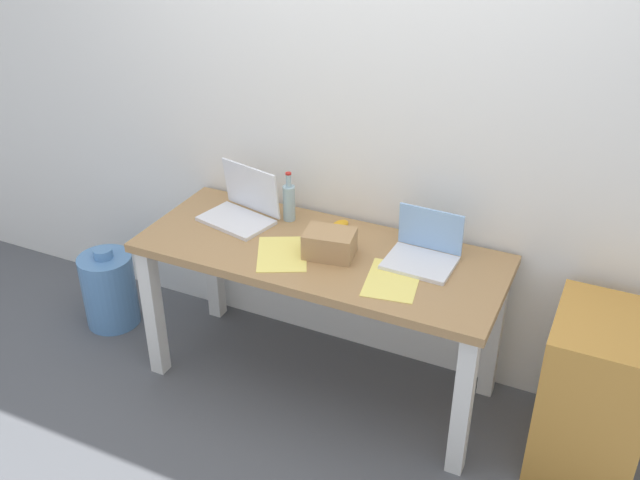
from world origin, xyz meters
TOP-DOWN VIEW (x-y plane):
  - ground_plane at (0.00, 0.00)m, footprint 8.00×8.00m
  - back_wall at (0.00, 0.38)m, footprint 5.20×0.08m
  - desk at (0.00, 0.00)m, footprint 1.61×0.65m
  - laptop_left at (-0.45, 0.10)m, footprint 0.37×0.30m
  - laptop_right at (0.43, 0.10)m, footprint 0.29×0.25m
  - beer_bottle at (-0.25, 0.19)m, footprint 0.06×0.06m
  - computer_mouse at (-0.00, 0.22)m, footprint 0.08×0.11m
  - cardboard_box at (0.06, -0.02)m, footprint 0.23×0.19m
  - paper_yellow_folder at (-0.13, -0.10)m, footprint 0.32×0.36m
  - paper_sheet_front_right at (0.37, -0.09)m, footprint 0.26×0.33m
  - water_cooler_jug at (-1.22, -0.04)m, footprint 0.28×0.28m
  - filing_cabinet at (1.21, 0.03)m, footprint 0.40×0.48m

SIDE VIEW (x-z plane):
  - ground_plane at x=0.00m, z-range 0.00..0.00m
  - water_cooler_jug at x=-1.22m, z-range -0.02..0.43m
  - filing_cabinet at x=1.21m, z-range 0.00..0.71m
  - desk at x=0.00m, z-range 0.26..0.99m
  - paper_yellow_folder at x=-0.13m, z-range 0.73..0.74m
  - paper_sheet_front_right at x=0.37m, z-range 0.73..0.74m
  - computer_mouse at x=0.00m, z-range 0.73..0.77m
  - laptop_right at x=0.43m, z-range 0.67..0.88m
  - laptop_left at x=-0.45m, z-range 0.67..0.91m
  - cardboard_box at x=0.06m, z-range 0.73..0.85m
  - beer_bottle at x=-0.25m, z-range 0.71..0.95m
  - back_wall at x=0.00m, z-range 0.00..2.60m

